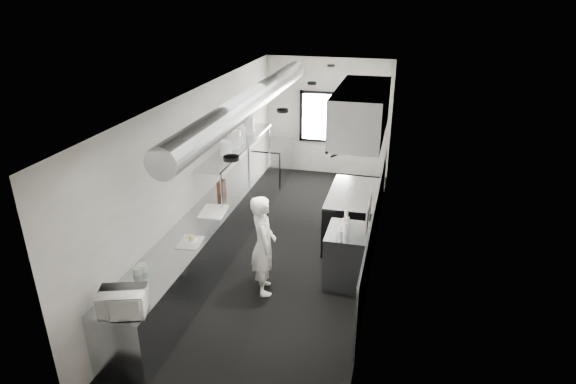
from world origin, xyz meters
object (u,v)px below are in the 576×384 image
Objects in this scene: far_work_table at (273,162)px; squeeze_bottle_b at (346,228)px; plate_stack_c at (239,135)px; squeeze_bottle_d at (347,222)px; cutting_board at (213,211)px; plate_stack_a at (226,148)px; knife_block at (221,187)px; squeeze_bottle_e at (346,215)px; plate_stack_b at (234,139)px; range at (352,216)px; prep_counter at (214,234)px; bottle_station at (347,257)px; microwave at (123,302)px; squeeze_bottle_c at (344,224)px; line_cook at (263,245)px; squeeze_bottle_a at (341,236)px; pass_shelf at (238,146)px; plate_stack_d at (249,126)px; exhaust_hood at (361,112)px; deli_tub_b at (137,270)px; small_plate at (192,241)px; deli_tub_a at (142,268)px.

squeeze_bottle_b reaches higher than far_work_table.
squeeze_bottle_d is at bearing -35.77° from plate_stack_c.
cutting_board is 1.22m from plate_stack_a.
plate_stack_c is (-0.00, 0.72, 0.03)m from plate_stack_a.
squeeze_bottle_e is (2.32, -0.58, -0.02)m from knife_block.
plate_stack_b is at bearing -89.78° from plate_stack_c.
range is 8.51× the size of squeeze_bottle_b.
plate_stack_b is (-0.03, 1.27, 1.28)m from prep_counter.
far_work_table is at bearing 119.49° from squeeze_bottle_b.
squeeze_bottle_b is at bearing -5.90° from cutting_board.
bottle_station is 1.85× the size of microwave.
squeeze_bottle_c is (2.17, -0.08, 0.08)m from cutting_board.
squeeze_bottle_a is at bearing -102.54° from line_cook.
plate_stack_b is (0.01, -0.23, 0.20)m from pass_shelf.
plate_stack_d reaches higher than squeeze_bottle_a.
range is at bearing 91.42° from squeeze_bottle_c.
exhaust_hood is 12.08× the size of squeeze_bottle_e.
squeeze_bottle_a is 0.90× the size of squeeze_bottle_e.
squeeze_bottle_e is (2.41, 2.16, 0.05)m from deli_tub_b.
plate_stack_b is (-1.14, 2.00, 0.95)m from line_cook.
squeeze_bottle_b is at bearing -89.36° from exhaust_hood.
small_plate is 0.57× the size of plate_stack_c.
knife_block is at bearing 165.95° from squeeze_bottle_e.
range is at bearing 8.84° from plate_stack_a.
squeeze_bottle_a is (1.11, 0.20, 0.20)m from line_cook.
plate_stack_a is 0.80× the size of plate_stack_b.
knife_block is 1.22× the size of squeeze_bottle_c.
plate_stack_b is 0.30m from plate_stack_c.
cutting_board is 1.58m from plate_stack_b.
deli_tub_a reaches higher than far_work_table.
squeeze_bottle_e is (2.21, -3.56, 0.54)m from far_work_table.
plate_stack_d is 3.62m from squeeze_bottle_a.
plate_stack_b is at bearing 90.24° from plate_stack_a.
plate_stack_b reaches higher than deli_tub_a.
deli_tub_a is 1.07× the size of deli_tub_b.
exhaust_hood reaches higher than small_plate.
bottle_station is 5.01× the size of squeeze_bottle_c.
deli_tub_b reaches higher than bottle_station.
cutting_board is 0.81m from knife_block.
plate_stack_d is at bearing 73.00° from microwave.
squeeze_bottle_b is at bearing -92.40° from line_cook.
plate_stack_c is at bearing 87.38° from deli_tub_b.
cutting_board is at bearing -75.42° from knife_block.
squeeze_bottle_b reaches higher than squeeze_bottle_d.
squeeze_bottle_d is (2.26, -3.78, 0.54)m from far_work_table.
exhaust_hood reaches higher than plate_stack_b.
far_work_table is 8.77× the size of deli_tub_a.
far_work_table is 2.47× the size of microwave.
line_cook reaches higher than knife_block.
squeeze_bottle_c is at bearing 23.76° from small_plate.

